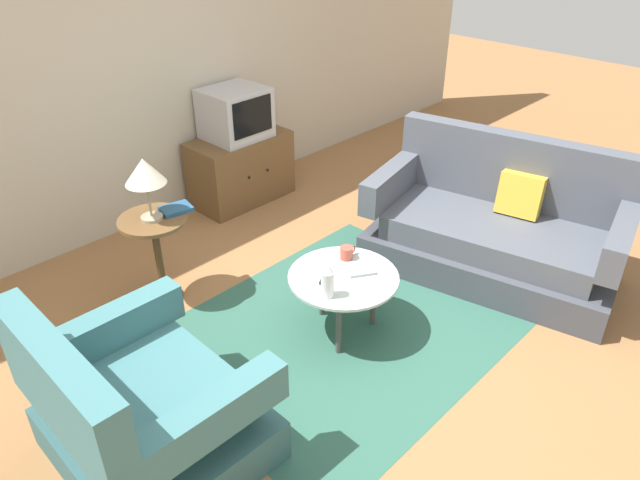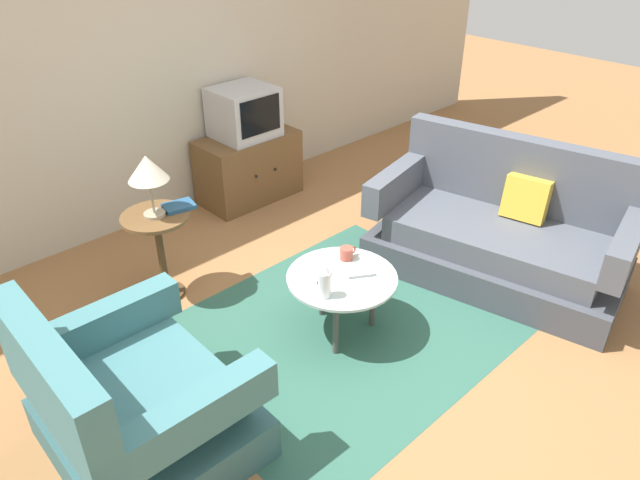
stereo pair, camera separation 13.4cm
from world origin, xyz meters
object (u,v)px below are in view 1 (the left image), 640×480
at_px(coffee_table, 344,281).
at_px(side_table, 156,243).
at_px(tv_remote_silver, 363,273).
at_px(couch, 495,231).
at_px(vase, 328,281).
at_px(mug, 347,253).
at_px(book, 176,209).
at_px(television, 235,113).
at_px(tv_remote_dark, 326,277).
at_px(table_lamp, 145,173).
at_px(armchair, 143,414).
at_px(tv_stand, 241,169).

height_order(coffee_table, side_table, side_table).
relative_size(coffee_table, tv_remote_silver, 4.01).
distance_m(couch, tv_remote_silver, 1.24).
xyz_separation_m(coffee_table, side_table, (-0.60, 1.12, 0.07)).
height_order(couch, side_table, couch).
bearing_deg(coffee_table, vase, -162.15).
bearing_deg(couch, mug, 57.28).
bearing_deg(book, television, 46.73).
relative_size(coffee_table, mug, 5.38).
bearing_deg(tv_remote_dark, television, 36.67).
bearing_deg(mug, table_lamp, 127.35).
distance_m(table_lamp, mug, 1.35).
distance_m(couch, table_lamp, 2.46).
bearing_deg(vase, armchair, 175.08).
xyz_separation_m(tv_stand, table_lamp, (-1.35, -0.79, 0.66)).
distance_m(tv_stand, vase, 2.21).
distance_m(side_table, tv_remote_silver, 1.38).
xyz_separation_m(couch, tv_stand, (-0.56, 2.21, -0.02)).
bearing_deg(book, vase, -67.85).
relative_size(armchair, vase, 4.58).
height_order(couch, television, television).
distance_m(tv_stand, book, 1.47).
bearing_deg(tv_stand, tv_remote_silver, -108.45).
relative_size(tv_stand, mug, 6.94).
xyz_separation_m(couch, tv_remote_silver, (-1.21, 0.23, 0.12)).
relative_size(armchair, tv_remote_dark, 6.89).
bearing_deg(tv_remote_dark, armchair, 152.21).
distance_m(side_table, book, 0.26).
bearing_deg(mug, tv_remote_dark, -166.37).
height_order(tv_remote_dark, book, book).
relative_size(coffee_table, tv_remote_dark, 4.64).
bearing_deg(book, tv_remote_silver, -54.19).
relative_size(armchair, couch, 0.54).
relative_size(table_lamp, mug, 3.28).
bearing_deg(armchair, television, 132.46).
xyz_separation_m(tv_stand, television, (0.00, 0.02, 0.51)).
distance_m(armchair, side_table, 1.36).
xyz_separation_m(side_table, vase, (0.38, -1.19, 0.08)).
height_order(armchair, television, television).
xyz_separation_m(coffee_table, tv_remote_silver, (0.09, -0.08, 0.05)).
height_order(coffee_table, tv_stand, tv_stand).
height_order(side_table, book, book).
relative_size(tv_stand, tv_remote_dark, 5.99).
bearing_deg(coffee_table, book, 111.59).
xyz_separation_m(couch, mug, (-1.14, 0.43, 0.15)).
bearing_deg(table_lamp, mug, -52.65).
distance_m(vase, tv_remote_silver, 0.32).
relative_size(couch, vase, 8.53).
bearing_deg(mug, vase, -153.55).
bearing_deg(mug, coffee_table, -143.47).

